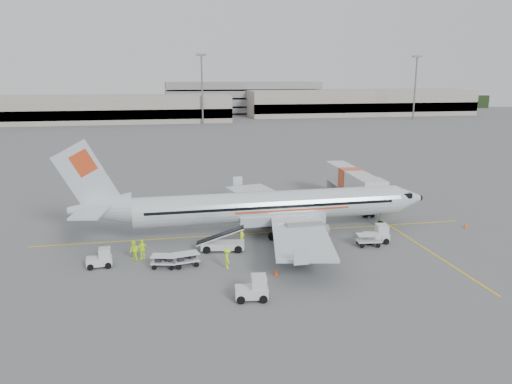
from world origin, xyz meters
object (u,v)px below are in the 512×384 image
Objects in this scene: belt_loader at (223,236)px; tug_mid at (251,288)px; aircraft at (271,186)px; tug_aft at (99,258)px; tug_fore at (376,234)px; jet_bridge at (350,186)px.

belt_loader reaches higher than tug_mid.
aircraft is 7.53m from belt_loader.
belt_loader reaches higher than tug_aft.
tug_fore is (9.27, -4.65, -4.00)m from aircraft.
aircraft is 2.10× the size of jet_bridge.
tug_fore is (14.62, -0.64, -0.53)m from belt_loader.
belt_loader is at bearing 7.33° from tug_aft.
tug_fore is at bearing -27.47° from aircraft.
tug_aft is at bearing -149.15° from jet_bridge.
tug_aft is at bearing -171.05° from tug_fore.
aircraft is 15.58× the size of tug_fore.
belt_loader is 14.64m from tug_fore.
aircraft is at bearing -139.93° from jet_bridge.
tug_mid is at bearing -123.26° from jet_bridge.
aircraft reaches higher than jet_bridge.
tug_fore is 25.23m from tug_aft.
tug_mid is 14.12m from tug_aft.
belt_loader is at bearing -144.00° from aircraft.
aircraft is 17.23× the size of tug_aft.
jet_bridge reaches higher than tug_mid.
jet_bridge reaches higher than tug_fore.
tug_mid is at bearing -40.74° from tug_aft.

